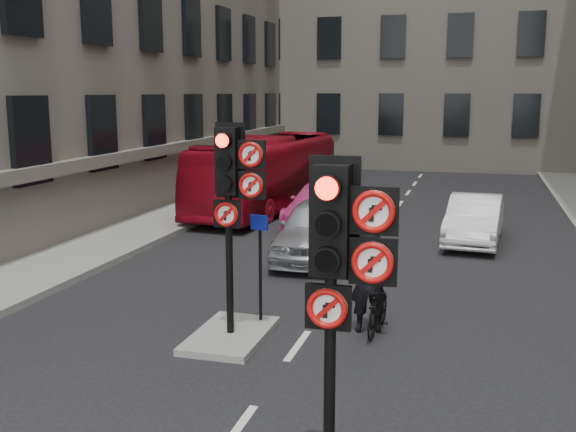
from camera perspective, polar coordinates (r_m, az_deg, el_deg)
The scene contains 11 objects.
pavement_left at distance 20.40m, azimuth -13.79°, elevation -1.45°, with size 3.00×50.00×0.16m, color gray.
centre_island at distance 11.80m, azimuth -4.88°, elevation -10.03°, with size 1.20×2.00×0.12m, color gray.
signal_near at distance 6.64m, azimuth 4.39°, elevation -3.54°, with size 0.91×0.40×3.58m.
signal_far at distance 11.12m, azimuth -4.69°, elevation 2.76°, with size 0.91×0.40×3.58m.
car_silver at distance 17.15m, azimuth 2.52°, elevation -1.09°, with size 1.78×4.42×1.51m, color #AEB0B6.
car_white at distance 19.59m, azimuth 15.50°, elevation -0.29°, with size 1.40×4.01×1.32m, color white.
car_pink at distance 21.46m, azimuth 2.93°, elevation 1.01°, with size 1.86×4.57×1.33m, color #E1428D.
bus_red at distance 24.24m, azimuth -1.74°, elevation 3.69°, with size 2.23×9.53×2.65m, color maroon.
motorcycle at distance 12.04m, azimuth 7.60°, elevation -7.75°, with size 0.42×1.47×0.89m, color black.
motorcyclist at distance 11.91m, azimuth 6.83°, elevation -5.43°, with size 0.68×0.45×1.88m, color black.
info_sign at distance 11.98m, azimuth -2.40°, elevation -3.12°, with size 0.33×0.13×1.94m.
Camera 1 is at (2.74, -5.33, 4.19)m, focal length 42.00 mm.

